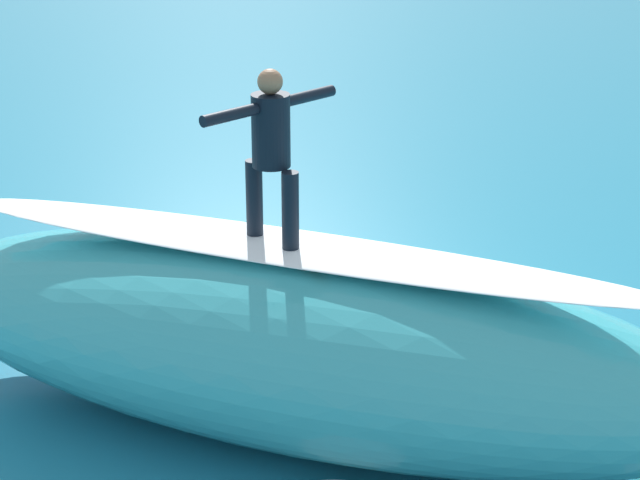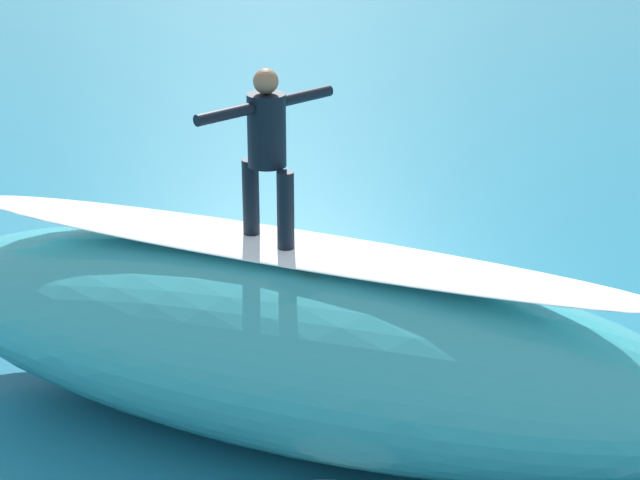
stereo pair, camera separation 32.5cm
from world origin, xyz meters
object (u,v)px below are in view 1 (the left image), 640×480
Objects in this scene: surfboard_riding at (273,245)px; surfer_paddling at (346,292)px; surfboard_paddling at (356,304)px; surfer_riding at (271,144)px.

surfer_paddling is (0.08, -2.90, -1.74)m from surfboard_riding.
surfer_paddling reaches higher than surfboard_paddling.
surfer_paddling is at bearing -60.03° from surfer_riding.
surfboard_paddling is (-0.03, -2.97, -1.92)m from surfboard_riding.
surfboard_paddling is 1.46× the size of surfer_paddling.
surfboard_riding is 1.14× the size of surfer_riding.
surfer_riding is 4.17m from surfboard_paddling.
surfer_paddling is at bearing -60.03° from surfboard_riding.
surfer_riding is at bearing 28.35° from surfboard_riding.
surfboard_paddling is at bearing -0.00° from surfer_paddling.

